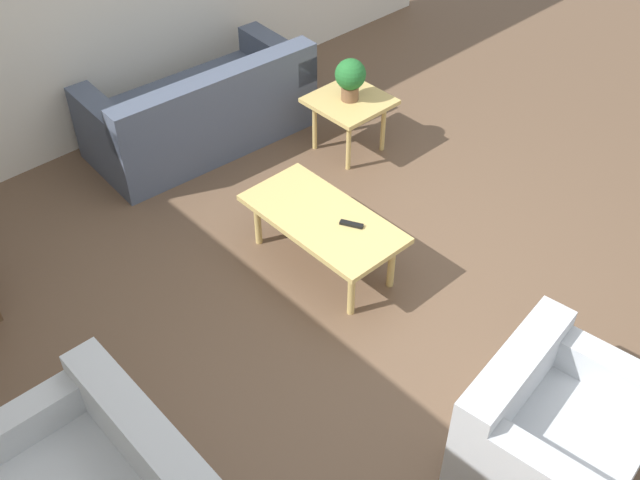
{
  "coord_description": "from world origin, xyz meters",
  "views": [
    {
      "loc": [
        -2.32,
        2.73,
        3.68
      ],
      "look_at": [
        0.26,
        0.33,
        0.55
      ],
      "focal_mm": 42.0,
      "sensor_mm": 36.0,
      "label": 1
    }
  ],
  "objects_px": {
    "sofa": "(202,112)",
    "potted_plant": "(350,77)",
    "side_table_plant": "(349,106)",
    "coffee_table": "(323,222)",
    "armchair": "(550,430)"
  },
  "relations": [
    {
      "from": "side_table_plant",
      "to": "potted_plant",
      "type": "height_order",
      "value": "potted_plant"
    },
    {
      "from": "coffee_table",
      "to": "potted_plant",
      "type": "bearing_deg",
      "value": -51.78
    },
    {
      "from": "sofa",
      "to": "potted_plant",
      "type": "xyz_separation_m",
      "value": [
        -0.92,
        -0.83,
        0.39
      ]
    },
    {
      "from": "coffee_table",
      "to": "side_table_plant",
      "type": "bearing_deg",
      "value": -51.78
    },
    {
      "from": "coffee_table",
      "to": "potted_plant",
      "type": "height_order",
      "value": "potted_plant"
    },
    {
      "from": "armchair",
      "to": "potted_plant",
      "type": "distance_m",
      "value": 3.21
    },
    {
      "from": "side_table_plant",
      "to": "potted_plant",
      "type": "xyz_separation_m",
      "value": [
        0.0,
        0.0,
        0.27
      ]
    },
    {
      "from": "sofa",
      "to": "side_table_plant",
      "type": "distance_m",
      "value": 1.25
    },
    {
      "from": "armchair",
      "to": "side_table_plant",
      "type": "bearing_deg",
      "value": 57.51
    },
    {
      "from": "coffee_table",
      "to": "side_table_plant",
      "type": "xyz_separation_m",
      "value": [
        0.9,
        -1.14,
        0.04
      ]
    },
    {
      "from": "coffee_table",
      "to": "potted_plant",
      "type": "relative_size",
      "value": 3.27
    },
    {
      "from": "sofa",
      "to": "potted_plant",
      "type": "height_order",
      "value": "potted_plant"
    },
    {
      "from": "armchair",
      "to": "side_table_plant",
      "type": "relative_size",
      "value": 1.75
    },
    {
      "from": "sofa",
      "to": "side_table_plant",
      "type": "height_order",
      "value": "sofa"
    },
    {
      "from": "potted_plant",
      "to": "armchair",
      "type": "bearing_deg",
      "value": 155.23
    }
  ]
}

